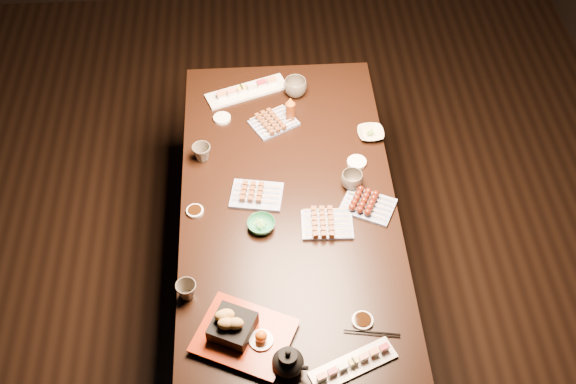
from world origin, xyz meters
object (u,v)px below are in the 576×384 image
at_px(teacup_mid_right, 352,180).
at_px(condiment_bottle, 290,109).
at_px(yakitori_plate_center, 257,192).
at_px(tempura_tray, 244,330).
at_px(teacup_near_left, 187,290).
at_px(teapot, 288,360).
at_px(yakitori_plate_left, 274,120).
at_px(yakitori_plate_right, 327,222).
at_px(teacup_far_right, 295,87).
at_px(dining_table, 289,257).
at_px(edamame_bowl_cream, 371,134).
at_px(teacup_far_left, 202,153).
at_px(sushi_platter_far, 247,89).
at_px(sushi_platter_near, 353,363).
at_px(edamame_bowl_green, 261,225).

xyz_separation_m(teacup_mid_right, condiment_bottle, (-0.23, 0.42, 0.03)).
bearing_deg(yakitori_plate_center, tempura_tray, -85.81).
height_order(teacup_near_left, teapot, teapot).
distance_m(yakitori_plate_left, teapot, 1.23).
distance_m(teacup_mid_right, teapot, 0.89).
bearing_deg(teacup_near_left, teacup_mid_right, 36.82).
xyz_separation_m(yakitori_plate_right, teacup_far_right, (-0.07, 0.81, 0.02)).
relative_size(dining_table, yakitori_plate_right, 8.68).
bearing_deg(edamame_bowl_cream, teacup_far_right, 136.57).
relative_size(teacup_far_left, teapot, 0.61).
distance_m(dining_table, sushi_platter_far, 0.83).
height_order(sushi_platter_near, teacup_far_left, teacup_far_left).
distance_m(sushi_platter_far, edamame_bowl_green, 0.83).
bearing_deg(tempura_tray, yakitori_plate_right, 80.07).
bearing_deg(sushi_platter_far, edamame_bowl_cream, 129.06).
relative_size(edamame_bowl_cream, teacup_far_right, 1.09).
xyz_separation_m(tempura_tray, teacup_mid_right, (0.47, 0.70, -0.02)).
xyz_separation_m(sushi_platter_far, teacup_far_right, (0.23, -0.03, 0.02)).
xyz_separation_m(yakitori_plate_center, teacup_far_right, (0.21, 0.63, 0.02)).
xyz_separation_m(yakitori_plate_center, yakitori_plate_right, (0.28, -0.17, -0.00)).
xyz_separation_m(yakitori_plate_center, teacup_near_left, (-0.28, -0.48, 0.01)).
bearing_deg(yakitori_plate_right, yakitori_plate_center, 150.09).
bearing_deg(edamame_bowl_cream, yakitori_plate_right, -116.07).
bearing_deg(sushi_platter_far, yakitori_plate_center, 72.22).
relative_size(sushi_platter_far, yakitori_plate_left, 1.97).
distance_m(sushi_platter_near, yakitori_plate_left, 1.25).
distance_m(teacup_far_left, teacup_far_right, 0.59).
xyz_separation_m(edamame_bowl_cream, teacup_near_left, (-0.80, -0.81, 0.02)).
height_order(yakitori_plate_right, tempura_tray, tempura_tray).
relative_size(sushi_platter_near, teapot, 2.38).
height_order(dining_table, yakitori_plate_center, yakitori_plate_center).
height_order(edamame_bowl_green, edamame_bowl_cream, edamame_bowl_green).
height_order(sushi_platter_near, teacup_near_left, teacup_near_left).
bearing_deg(teacup_far_left, condiment_bottle, 28.92).
relative_size(sushi_platter_near, yakitori_plate_right, 1.54).
bearing_deg(yakitori_plate_center, teapot, -74.24).
xyz_separation_m(yakitori_plate_right, yakitori_plate_left, (-0.19, 0.61, -0.00)).
bearing_deg(teacup_mid_right, sushi_platter_near, -96.45).
xyz_separation_m(sushi_platter_far, yakitori_plate_right, (0.31, -0.84, 0.00)).
bearing_deg(teacup_far_right, teacup_far_left, -137.65).
relative_size(sushi_platter_far, teapot, 2.93).
distance_m(teacup_near_left, teacup_mid_right, 0.85).
xyz_separation_m(yakitori_plate_center, edamame_bowl_cream, (0.53, 0.33, -0.01)).
height_order(teacup_far_left, teapot, teapot).
relative_size(dining_table, sushi_platter_far, 4.58).
height_order(tempura_tray, teacup_far_left, tempura_tray).
relative_size(tempura_tray, teacup_far_right, 3.03).
bearing_deg(teacup_far_right, sushi_platter_near, -85.85).
relative_size(sushi_platter_far, edamame_bowl_cream, 3.31).
bearing_deg(sushi_platter_near, yakitori_plate_left, 76.94).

